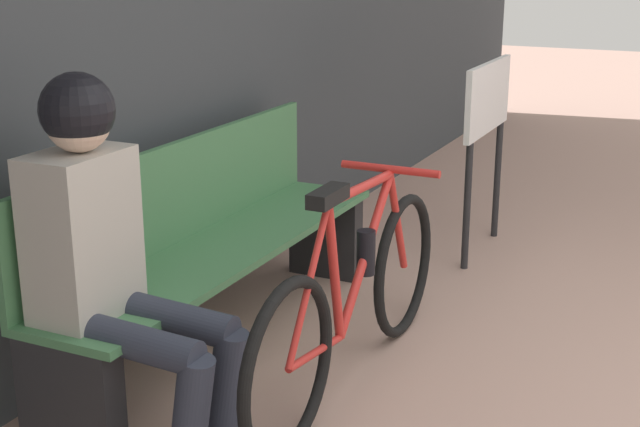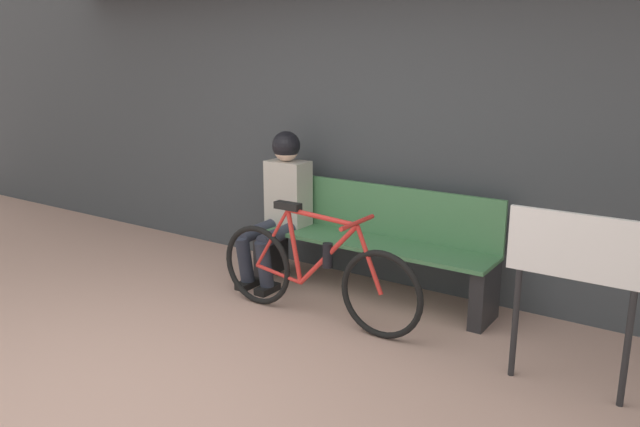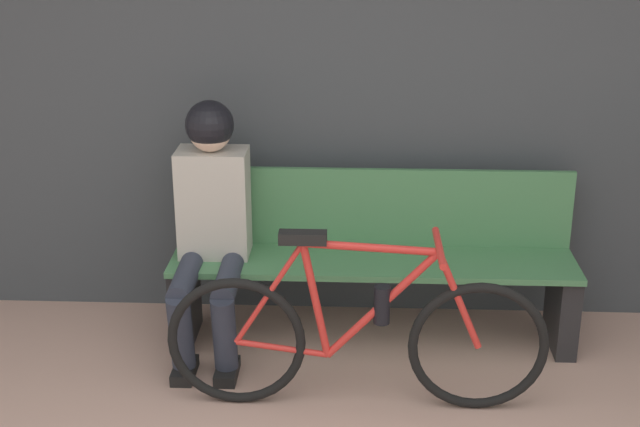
{
  "view_description": "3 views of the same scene",
  "coord_description": "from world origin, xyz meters",
  "px_view_note": "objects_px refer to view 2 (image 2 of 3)",
  "views": [
    {
      "loc": [
        -2.61,
        0.38,
        1.59
      ],
      "look_at": [
        0.44,
        1.83,
        0.56
      ],
      "focal_mm": 50.0,
      "sensor_mm": 36.0,
      "label": 1
    },
    {
      "loc": [
        2.5,
        -1.81,
        1.82
      ],
      "look_at": [
        0.02,
        1.84,
        0.69
      ],
      "focal_mm": 35.0,
      "sensor_mm": 36.0,
      "label": 2
    },
    {
      "loc": [
        0.16,
        -1.85,
        2.17
      ],
      "look_at": [
        0.0,
        1.77,
        0.83
      ],
      "focal_mm": 50.0,
      "sensor_mm": 36.0,
      "label": 3
    }
  ],
  "objects_px": {
    "bicycle": "(315,274)",
    "signboard": "(576,263)",
    "person_seated": "(281,197)",
    "park_bench_near": "(371,243)"
  },
  "relations": [
    {
      "from": "bicycle",
      "to": "person_seated",
      "type": "height_order",
      "value": "person_seated"
    },
    {
      "from": "person_seated",
      "to": "signboard",
      "type": "xyz_separation_m",
      "value": [
        2.4,
        -0.54,
        0.04
      ]
    },
    {
      "from": "park_bench_near",
      "to": "person_seated",
      "type": "xyz_separation_m",
      "value": [
        -0.78,
        -0.12,
        0.29
      ]
    },
    {
      "from": "bicycle",
      "to": "signboard",
      "type": "bearing_deg",
      "value": -0.35
    },
    {
      "from": "bicycle",
      "to": "park_bench_near",
      "type": "bearing_deg",
      "value": 83.55
    },
    {
      "from": "person_seated",
      "to": "park_bench_near",
      "type": "bearing_deg",
      "value": 8.77
    },
    {
      "from": "person_seated",
      "to": "signboard",
      "type": "height_order",
      "value": "person_seated"
    },
    {
      "from": "signboard",
      "to": "bicycle",
      "type": "bearing_deg",
      "value": 179.65
    },
    {
      "from": "person_seated",
      "to": "signboard",
      "type": "relative_size",
      "value": 1.21
    },
    {
      "from": "park_bench_near",
      "to": "bicycle",
      "type": "distance_m",
      "value": 0.66
    }
  ]
}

